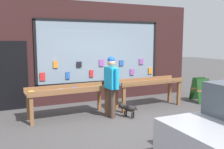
# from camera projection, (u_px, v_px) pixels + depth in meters

# --- Properties ---
(ground_plane) EXTENTS (40.00, 40.00, 0.00)m
(ground_plane) POSITION_uv_depth(u_px,v_px,m) (124.00, 119.00, 6.72)
(ground_plane) COLOR #474444
(shopfront_facade) EXTENTS (7.64, 0.29, 3.41)m
(shopfront_facade) POSITION_uv_depth(u_px,v_px,m) (93.00, 53.00, 8.65)
(shopfront_facade) COLOR #331919
(shopfront_facade) RESTS_ON ground_plane
(display_table_left) EXTENTS (2.30, 0.78, 0.86)m
(display_table_left) POSITION_uv_depth(u_px,v_px,m) (68.00, 93.00, 6.86)
(display_table_left) COLOR brown
(display_table_left) RESTS_ON ground_plane
(display_table_right) EXTENTS (2.30, 0.72, 0.92)m
(display_table_right) POSITION_uv_depth(u_px,v_px,m) (149.00, 85.00, 7.91)
(display_table_right) COLOR brown
(display_table_right) RESTS_ON ground_plane
(person_browsing) EXTENTS (0.25, 0.67, 1.70)m
(person_browsing) POSITION_uv_depth(u_px,v_px,m) (111.00, 82.00, 6.77)
(person_browsing) COLOR #4C382D
(person_browsing) RESTS_ON ground_plane
(small_dog) EXTENTS (0.39, 0.53, 0.39)m
(small_dog) POSITION_uv_depth(u_px,v_px,m) (128.00, 108.00, 6.87)
(small_dog) COLOR black
(small_dog) RESTS_ON ground_plane
(sandwich_board_sign) EXTENTS (0.63, 0.82, 0.83)m
(sandwich_board_sign) POSITION_uv_depth(u_px,v_px,m) (200.00, 90.00, 8.64)
(sandwich_board_sign) COLOR #193F19
(sandwich_board_sign) RESTS_ON ground_plane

